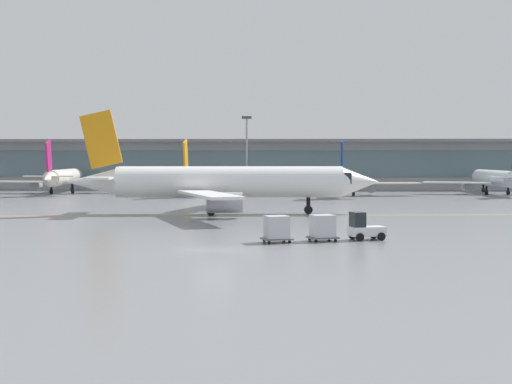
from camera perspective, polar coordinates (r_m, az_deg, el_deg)
name	(u,v)px	position (r m, az deg, el deg)	size (l,w,h in m)	color
ground_plane	(215,250)	(48.24, -3.27, -4.59)	(400.00, 400.00, 0.00)	slate
taxiway_centreline_stripe	(229,215)	(76.67, -2.16, -1.86)	(110.00, 0.36, 0.01)	yellow
terminal_concourse	(256,164)	(142.13, 0.02, 2.24)	(191.98, 11.00, 9.60)	#9EA3A8
gate_airplane_1	(63,178)	(128.98, -14.92, 1.11)	(25.03, 27.01, 8.94)	silver
gate_airplane_2	(196,178)	(121.57, -4.77, 1.10)	(25.10, 26.96, 8.94)	white
gate_airplane_3	(342,179)	(118.45, 6.81, 1.04)	(24.99, 27.01, 8.94)	silver
gate_airplane_4	(495,179)	(127.28, 18.32, 1.01)	(24.54, 26.30, 8.74)	white
taxiing_regional_jet	(226,183)	(78.47, -2.39, 0.72)	(34.03, 31.59, 11.27)	white
baggage_tug	(364,228)	(54.52, 8.50, -2.82)	(2.89, 2.19, 2.10)	silver
cargo_dolly_lead	(323,227)	(53.32, 5.26, -2.75)	(2.46, 2.12, 1.94)	#595B60
cargo_dolly_trailing	(277,228)	(52.26, 1.64, -2.85)	(2.46, 2.12, 1.94)	#595B60
apron_light_mast_1	(247,150)	(133.42, -0.74, 3.34)	(1.80, 0.36, 13.74)	gray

